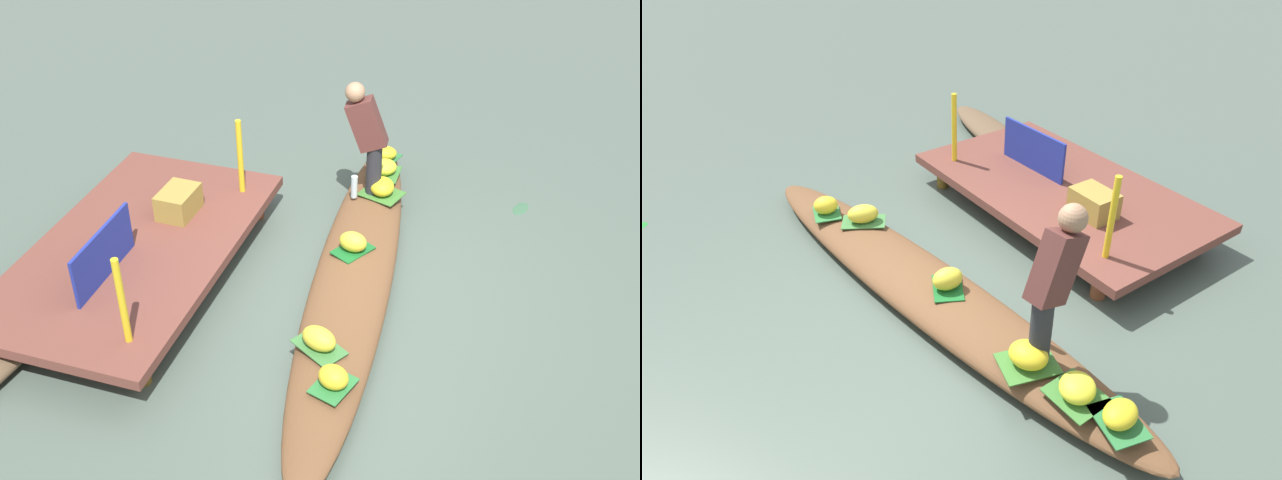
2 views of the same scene
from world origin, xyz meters
TOP-DOWN VIEW (x-y plane):
  - canal_water at (0.00, 0.00)m, footprint 40.00×40.00m
  - dock_platform at (-0.40, 2.02)m, footprint 3.20×1.80m
  - vendor_boat at (0.00, 0.00)m, footprint 5.12×1.33m
  - moored_boat at (-2.35, 2.63)m, footprint 2.45×0.96m
  - leaf_mat_0 at (-1.12, -0.02)m, footprint 0.45×0.51m
  - banana_bunch_0 at (-1.12, -0.02)m, footprint 0.30×0.36m
  - leaf_mat_1 at (-1.50, -0.26)m, footprint 0.41×0.35m
  - banana_bunch_1 at (-1.50, -0.26)m, footprint 0.27×0.30m
  - leaf_mat_2 at (1.33, 0.06)m, footprint 0.44×0.50m
  - banana_bunch_2 at (1.33, 0.06)m, footprint 0.37×0.34m
  - leaf_mat_3 at (0.26, 0.08)m, footprint 0.45×0.40m
  - banana_bunch_3 at (0.26, 0.08)m, footprint 0.23×0.29m
  - leaf_mat_4 at (1.75, 0.14)m, footprint 0.39×0.34m
  - banana_bunch_4 at (1.75, 0.14)m, footprint 0.37×0.37m
  - leaf_mat_5 at (2.07, 0.22)m, footprint 0.43×0.36m
  - banana_bunch_5 at (2.07, 0.22)m, footprint 0.25×0.30m
  - vendor_person at (1.32, 0.25)m, footprint 0.23×0.46m
  - water_bottle at (1.19, 0.33)m, footprint 0.07×0.07m
  - market_banner at (-0.90, 2.02)m, footprint 0.97×0.05m
  - railing_post_west at (-1.60, 1.42)m, footprint 0.06×0.06m
  - railing_post_east at (0.80, 1.42)m, footprint 0.06×0.06m
  - produce_crate at (0.21, 1.86)m, footprint 0.45×0.33m

SIDE VIEW (x-z plane):
  - canal_water at x=0.00m, z-range 0.00..0.00m
  - moored_boat at x=-2.35m, z-range 0.00..0.20m
  - vendor_boat at x=0.00m, z-range 0.00..0.25m
  - leaf_mat_0 at x=-1.12m, z-range 0.25..0.26m
  - leaf_mat_1 at x=-1.50m, z-range 0.25..0.26m
  - leaf_mat_2 at x=1.33m, z-range 0.25..0.26m
  - leaf_mat_3 at x=0.26m, z-range 0.25..0.26m
  - leaf_mat_4 at x=1.75m, z-range 0.25..0.26m
  - leaf_mat_5 at x=2.07m, z-range 0.25..0.26m
  - dock_platform at x=-0.40m, z-range 0.12..0.47m
  - banana_bunch_5 at x=2.07m, z-range 0.26..0.41m
  - banana_bunch_4 at x=1.75m, z-range 0.26..0.42m
  - banana_bunch_2 at x=1.33m, z-range 0.26..0.44m
  - banana_bunch_1 at x=-1.50m, z-range 0.26..0.44m
  - banana_bunch_0 at x=-1.12m, z-range 0.26..0.44m
  - banana_bunch_3 at x=0.26m, z-range 0.26..0.45m
  - water_bottle at x=1.19m, z-range 0.25..0.50m
  - produce_crate at x=0.21m, z-range 0.35..0.61m
  - market_banner at x=-0.90m, z-range 0.35..0.83m
  - railing_post_west at x=-1.60m, z-range 0.35..1.16m
  - railing_post_east at x=0.80m, z-range 0.35..1.16m
  - vendor_person at x=1.32m, z-range 0.33..1.57m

